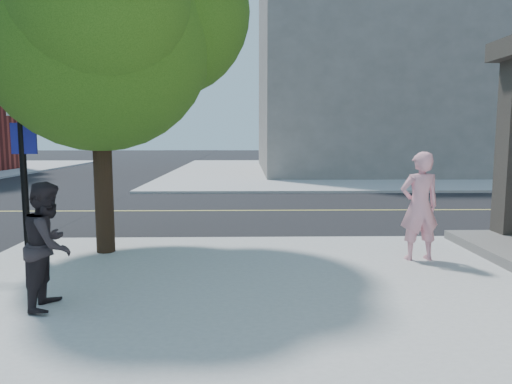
{
  "coord_description": "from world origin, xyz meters",
  "views": [
    {
      "loc": [
        3.9,
        -10.48,
        2.42
      ],
      "look_at": [
        4.1,
        -1.16,
        1.3
      ],
      "focal_mm": 32.64,
      "sensor_mm": 36.0,
      "label": 1
    }
  ],
  "objects": [
    {
      "name": "sidewalk_ne",
      "position": [
        13.5,
        21.5,
        0.06
      ],
      "size": [
        29.0,
        25.0,
        0.12
      ],
      "primitive_type": "cube",
      "color": "#A9A9A9",
      "rests_on": "ground"
    },
    {
      "name": "filler_ne",
      "position": [
        14.0,
        22.0,
        7.12
      ],
      "size": [
        18.0,
        16.0,
        14.0
      ],
      "primitive_type": "cube",
      "color": "slate",
      "rests_on": "sidewalk_ne"
    },
    {
      "name": "road_ew",
      "position": [
        0.0,
        4.5,
        0.01
      ],
      "size": [
        140.0,
        9.0,
        0.01
      ],
      "primitive_type": "cube",
      "color": "black",
      "rests_on": "ground"
    },
    {
      "name": "pedestrian",
      "position": [
        1.24,
        -4.31,
        0.97
      ],
      "size": [
        0.69,
        0.86,
        1.7
      ],
      "primitive_type": "imported",
      "rotation": [
        0.0,
        0.0,
        1.62
      ],
      "color": "black",
      "rests_on": "sidewalk_se"
    },
    {
      "name": "street_tree",
      "position": [
        1.2,
        -1.28,
        4.84
      ],
      "size": [
        5.51,
        5.01,
        7.31
      ],
      "rotation": [
        0.0,
        0.0,
        -0.1
      ],
      "color": "black",
      "rests_on": "sidewalk_se"
    },
    {
      "name": "man_on_phone",
      "position": [
        7.11,
        -2.02,
        1.13
      ],
      "size": [
        0.77,
        0.54,
        2.02
      ],
      "primitive_type": "imported",
      "rotation": [
        0.0,
        0.0,
        3.22
      ],
      "color": "pink",
      "rests_on": "sidewalk_se"
    },
    {
      "name": "ground",
      "position": [
        0.0,
        0.0,
        0.0
      ],
      "size": [
        140.0,
        140.0,
        0.0
      ],
      "primitive_type": "plane",
      "color": "black",
      "rests_on": "ground"
    }
  ]
}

